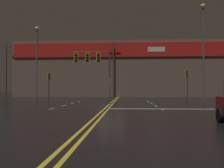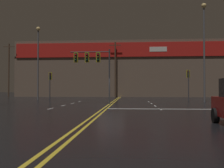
{
  "view_description": "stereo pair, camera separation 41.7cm",
  "coord_description": "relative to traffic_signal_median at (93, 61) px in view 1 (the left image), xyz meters",
  "views": [
    {
      "loc": [
        1.41,
        -23.64,
        1.44
      ],
      "look_at": [
        0.0,
        2.43,
        2.0
      ],
      "focal_mm": 40.0,
      "sensor_mm": 36.0,
      "label": 1
    },
    {
      "loc": [
        1.83,
        -23.61,
        1.44
      ],
      "look_at": [
        0.0,
        2.43,
        2.0
      ],
      "focal_mm": 40.0,
      "sensor_mm": 36.0,
      "label": 2
    }
  ],
  "objects": [
    {
      "name": "road_markings",
      "position": [
        2.49,
        -1.54,
        -4.2
      ],
      "size": [
        12.03,
        60.0,
        0.01
      ],
      "color": "gold",
      "rests_on": "ground"
    },
    {
      "name": "ground_plane",
      "position": [
        1.83,
        -0.69,
        -4.21
      ],
      "size": [
        200.0,
        200.0,
        0.0
      ],
      "primitive_type": "plane",
      "color": "black"
    },
    {
      "name": "traffic_signal_corner_northwest",
      "position": [
        -6.76,
        7.78,
        -1.5
      ],
      "size": [
        0.42,
        0.36,
        3.68
      ],
      "color": "#38383D",
      "rests_on": "ground"
    },
    {
      "name": "utility_pole_row",
      "position": [
        2.26,
        21.8,
        1.24
      ],
      "size": [
        45.28,
        0.26,
        10.99
      ],
      "color": "#4C3828",
      "rests_on": "ground"
    },
    {
      "name": "streetlight_near_left",
      "position": [
        -9.1,
        9.61,
        2.24
      ],
      "size": [
        0.56,
        0.56,
        10.21
      ],
      "color": "#59595E",
      "rests_on": "ground"
    },
    {
      "name": "building_backdrop",
      "position": [
        1.83,
        27.56,
        1.22
      ],
      "size": [
        40.98,
        10.23,
        10.82
      ],
      "color": "brown",
      "rests_on": "ground"
    },
    {
      "name": "traffic_signal_corner_northeast",
      "position": [
        11.17,
        8.15,
        -1.32
      ],
      "size": [
        0.42,
        0.36,
        3.93
      ],
      "color": "#38383D",
      "rests_on": "ground"
    },
    {
      "name": "streetlight_far_left",
      "position": [
        12.11,
        4.5,
        2.8
      ],
      "size": [
        0.56,
        0.56,
        11.25
      ],
      "color": "#59595E",
      "rests_on": "ground"
    },
    {
      "name": "traffic_signal_median",
      "position": [
        0.0,
        0.0,
        0.0
      ],
      "size": [
        3.95,
        0.36,
        5.39
      ],
      "color": "#38383D",
      "rests_on": "ground"
    }
  ]
}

